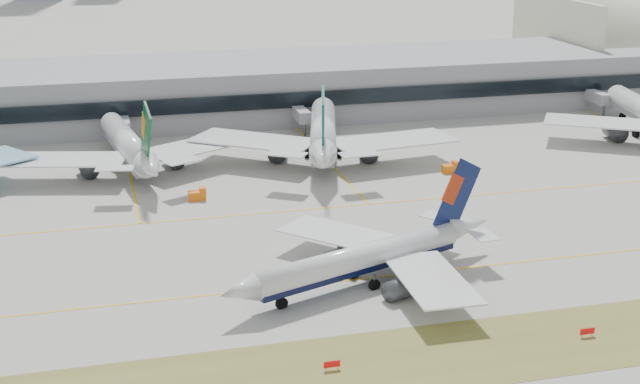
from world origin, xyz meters
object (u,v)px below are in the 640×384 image
object	(u,v)px
taxiing_airliner	(368,257)
widebody_eva	(129,147)
widebody_cathay	(323,134)
terminal	(234,88)

from	to	relation	value
taxiing_airliner	widebody_eva	distance (m)	79.97
widebody_cathay	terminal	distance (m)	52.12
widebody_eva	widebody_cathay	xyz separation A→B (m)	(44.34, -2.02, 0.56)
taxiing_airliner	terminal	size ratio (longest dim) A/B	0.18
taxiing_airliner	widebody_cathay	xyz separation A→B (m)	(11.12, 70.71, 1.71)
taxiing_airliner	widebody_cathay	world-z (taller)	widebody_cathay
widebody_cathay	terminal	world-z (taller)	widebody_cathay
taxiing_airliner	widebody_cathay	size ratio (longest dim) A/B	0.83
taxiing_airliner	terminal	bearing A→B (deg)	-109.87
widebody_eva	widebody_cathay	size ratio (longest dim) A/B	0.93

